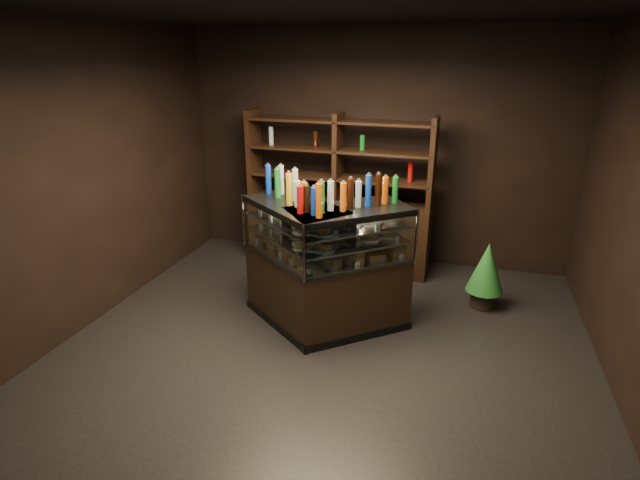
# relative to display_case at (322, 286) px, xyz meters

# --- Properties ---
(ground) EXTENTS (5.00, 5.00, 0.00)m
(ground) POSITION_rel_display_case_xyz_m (0.15, -0.49, -0.44)
(ground) COLOR black
(ground) RESTS_ON ground
(room_shell) EXTENTS (5.02, 5.02, 3.01)m
(room_shell) POSITION_rel_display_case_xyz_m (0.15, -0.49, 1.50)
(room_shell) COLOR black
(room_shell) RESTS_ON ground
(display_case) EXTENTS (1.84, 1.22, 1.30)m
(display_case) POSITION_rel_display_case_xyz_m (0.00, 0.00, 0.00)
(display_case) COLOR black
(display_case) RESTS_ON ground
(food_display) EXTENTS (1.52, 0.82, 0.41)m
(food_display) POSITION_rel_display_case_xyz_m (0.00, -0.00, 0.56)
(food_display) COLOR #B78041
(food_display) RESTS_ON display_case
(bottles_top) EXTENTS (1.35, 0.68, 0.30)m
(bottles_top) POSITION_rel_display_case_xyz_m (-0.00, 0.00, 0.99)
(bottles_top) COLOR #0F38B2
(bottles_top) RESTS_ON display_case
(potted_conifer) EXTENTS (0.40, 0.40, 0.86)m
(potted_conifer) POSITION_rel_display_case_xyz_m (1.62, 0.87, 0.05)
(potted_conifer) COLOR black
(potted_conifer) RESTS_ON ground
(back_shelving) EXTENTS (2.40, 0.52, 2.00)m
(back_shelving) POSITION_rel_display_case_xyz_m (-0.24, 1.56, 0.16)
(back_shelving) COLOR black
(back_shelving) RESTS_ON ground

